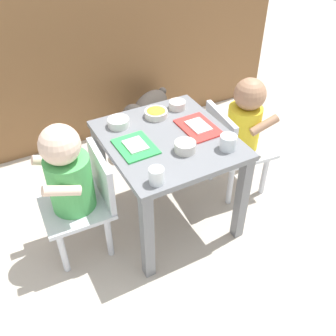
{
  "coord_description": "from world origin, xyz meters",
  "views": [
    {
      "loc": [
        -0.64,
        -1.18,
        1.4
      ],
      "look_at": [
        0.0,
        0.0,
        0.31
      ],
      "focal_mm": 41.51,
      "sensor_mm": 36.0,
      "label": 1
    }
  ],
  "objects_px": {
    "dining_table": "(168,154)",
    "food_tray_left": "(135,146)",
    "dog": "(147,110)",
    "seated_child_left": "(71,178)",
    "seated_child_right": "(242,125)",
    "food_tray_right": "(198,127)",
    "cereal_bowl_right_side": "(185,146)",
    "veggie_bowl_near": "(119,122)",
    "veggie_bowl_far": "(156,113)",
    "water_cup_left": "(156,177)",
    "cereal_bowl_left_side": "(177,105)",
    "water_cup_right": "(228,143)"
  },
  "relations": [
    {
      "from": "dining_table",
      "to": "food_tray_left",
      "type": "bearing_deg",
      "value": 179.27
    },
    {
      "from": "dining_table",
      "to": "dog",
      "type": "xyz_separation_m",
      "value": [
        0.21,
        0.64,
        -0.17
      ]
    },
    {
      "from": "dog",
      "to": "seated_child_left",
      "type": "bearing_deg",
      "value": -135.42
    },
    {
      "from": "seated_child_right",
      "to": "food_tray_right",
      "type": "xyz_separation_m",
      "value": [
        -0.27,
        -0.03,
        0.09
      ]
    },
    {
      "from": "cereal_bowl_right_side",
      "to": "veggie_bowl_near",
      "type": "bearing_deg",
      "value": 118.74
    },
    {
      "from": "veggie_bowl_far",
      "to": "cereal_bowl_right_side",
      "type": "bearing_deg",
      "value": -93.29
    },
    {
      "from": "dining_table",
      "to": "dog",
      "type": "bearing_deg",
      "value": 72.18
    },
    {
      "from": "dining_table",
      "to": "seated_child_right",
      "type": "height_order",
      "value": "seated_child_right"
    },
    {
      "from": "food_tray_right",
      "to": "seated_child_right",
      "type": "bearing_deg",
      "value": 6.17
    },
    {
      "from": "dog",
      "to": "veggie_bowl_far",
      "type": "distance_m",
      "value": 0.57
    },
    {
      "from": "seated_child_left",
      "to": "dog",
      "type": "height_order",
      "value": "seated_child_left"
    },
    {
      "from": "water_cup_left",
      "to": "veggie_bowl_near",
      "type": "relative_size",
      "value": 0.68
    },
    {
      "from": "water_cup_left",
      "to": "seated_child_right",
      "type": "bearing_deg",
      "value": 24.01
    },
    {
      "from": "dining_table",
      "to": "veggie_bowl_near",
      "type": "bearing_deg",
      "value": 129.33
    },
    {
      "from": "food_tray_left",
      "to": "food_tray_right",
      "type": "distance_m",
      "value": 0.3
    },
    {
      "from": "seated_child_left",
      "to": "cereal_bowl_left_side",
      "type": "bearing_deg",
      "value": 16.26
    },
    {
      "from": "water_cup_left",
      "to": "cereal_bowl_left_side",
      "type": "distance_m",
      "value": 0.53
    },
    {
      "from": "seated_child_right",
      "to": "veggie_bowl_far",
      "type": "distance_m",
      "value": 0.43
    },
    {
      "from": "seated_child_right",
      "to": "water_cup_left",
      "type": "xyz_separation_m",
      "value": [
        -0.59,
        -0.26,
        0.11
      ]
    },
    {
      "from": "seated_child_left",
      "to": "water_cup_right",
      "type": "xyz_separation_m",
      "value": [
        0.6,
        -0.21,
        0.1
      ]
    },
    {
      "from": "food_tray_left",
      "to": "seated_child_left",
      "type": "bearing_deg",
      "value": 175.71
    },
    {
      "from": "water_cup_left",
      "to": "cereal_bowl_right_side",
      "type": "distance_m",
      "value": 0.22
    },
    {
      "from": "water_cup_left",
      "to": "cereal_bowl_left_side",
      "type": "bearing_deg",
      "value": 52.51
    },
    {
      "from": "veggie_bowl_near",
      "to": "water_cup_left",
      "type": "bearing_deg",
      "value": -93.52
    },
    {
      "from": "veggie_bowl_far",
      "to": "cereal_bowl_right_side",
      "type": "relative_size",
      "value": 1.2
    },
    {
      "from": "cereal_bowl_left_side",
      "to": "seated_child_right",
      "type": "bearing_deg",
      "value": -30.51
    },
    {
      "from": "cereal_bowl_right_side",
      "to": "veggie_bowl_far",
      "type": "bearing_deg",
      "value": 86.71
    },
    {
      "from": "seated_child_right",
      "to": "veggie_bowl_far",
      "type": "relative_size",
      "value": 6.02
    },
    {
      "from": "cereal_bowl_right_side",
      "to": "food_tray_right",
      "type": "bearing_deg",
      "value": 41.17
    },
    {
      "from": "seated_child_left",
      "to": "seated_child_right",
      "type": "distance_m",
      "value": 0.84
    },
    {
      "from": "dining_table",
      "to": "food_tray_left",
      "type": "xyz_separation_m",
      "value": [
        -0.15,
        0.0,
        0.09
      ]
    },
    {
      "from": "dining_table",
      "to": "dog",
      "type": "height_order",
      "value": "dining_table"
    },
    {
      "from": "water_cup_left",
      "to": "veggie_bowl_near",
      "type": "distance_m",
      "value": 0.41
    },
    {
      "from": "seated_child_right",
      "to": "veggie_bowl_near",
      "type": "xyz_separation_m",
      "value": [
        -0.57,
        0.15,
        0.1
      ]
    },
    {
      "from": "water_cup_left",
      "to": "veggie_bowl_far",
      "type": "xyz_separation_m",
      "value": [
        0.2,
        0.4,
        -0.01
      ]
    },
    {
      "from": "seated_child_right",
      "to": "water_cup_right",
      "type": "xyz_separation_m",
      "value": [
        -0.25,
        -0.21,
        0.11
      ]
    },
    {
      "from": "cereal_bowl_right_side",
      "to": "seated_child_left",
      "type": "bearing_deg",
      "value": 162.42
    },
    {
      "from": "seated_child_left",
      "to": "food_tray_left",
      "type": "height_order",
      "value": "seated_child_left"
    },
    {
      "from": "veggie_bowl_far",
      "to": "veggie_bowl_near",
      "type": "xyz_separation_m",
      "value": [
        -0.18,
        0.01,
        0.0
      ]
    },
    {
      "from": "water_cup_right",
      "to": "veggie_bowl_far",
      "type": "height_order",
      "value": "water_cup_right"
    },
    {
      "from": "dog",
      "to": "water_cup_right",
      "type": "relative_size",
      "value": 5.83
    },
    {
      "from": "food_tray_right",
      "to": "cereal_bowl_right_side",
      "type": "height_order",
      "value": "cereal_bowl_right_side"
    },
    {
      "from": "food_tray_left",
      "to": "cereal_bowl_right_side",
      "type": "relative_size",
      "value": 2.12
    },
    {
      "from": "veggie_bowl_far",
      "to": "cereal_bowl_right_side",
      "type": "xyz_separation_m",
      "value": [
        -0.02,
        -0.29,
        0.01
      ]
    },
    {
      "from": "dining_table",
      "to": "seated_child_right",
      "type": "xyz_separation_m",
      "value": [
        0.42,
        0.03,
        0.01
      ]
    },
    {
      "from": "veggie_bowl_near",
      "to": "dog",
      "type": "bearing_deg",
      "value": 52.55
    },
    {
      "from": "water_cup_right",
      "to": "seated_child_left",
      "type": "bearing_deg",
      "value": 160.96
    },
    {
      "from": "dining_table",
      "to": "water_cup_left",
      "type": "relative_size",
      "value": 8.94
    },
    {
      "from": "seated_child_right",
      "to": "water_cup_left",
      "type": "relative_size",
      "value": 9.86
    },
    {
      "from": "dining_table",
      "to": "cereal_bowl_left_side",
      "type": "distance_m",
      "value": 0.27
    }
  ]
}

